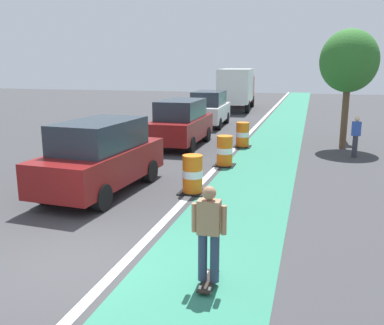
{
  "coord_description": "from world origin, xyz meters",
  "views": [
    {
      "loc": [
        4.05,
        -6.33,
        3.53
      ],
      "look_at": [
        1.17,
        3.91,
        1.1
      ],
      "focal_mm": 40.03,
      "sensor_mm": 36.0,
      "label": 1
    }
  ],
  "objects": [
    {
      "name": "street_tree_sidewalk",
      "position": [
        5.39,
        13.08,
        3.67
      ],
      "size": [
        2.4,
        2.4,
        5.0
      ],
      "color": "brown",
      "rests_on": "ground"
    },
    {
      "name": "pedestrian_crossing",
      "position": [
        5.72,
        11.15,
        0.86
      ],
      "size": [
        0.34,
        0.2,
        1.61
      ],
      "color": "#33333D",
      "rests_on": "ground"
    },
    {
      "name": "skateboarder_on_lane",
      "position": [
        2.57,
        -0.09,
        0.91
      ],
      "size": [
        0.57,
        0.8,
        1.69
      ],
      "color": "black",
      "rests_on": "ground"
    },
    {
      "name": "traffic_barrel_mid",
      "position": [
        1.13,
        8.34,
        0.53
      ],
      "size": [
        0.73,
        0.73,
        1.09
      ],
      "color": "orange",
      "rests_on": "ground"
    },
    {
      "name": "ground_plane",
      "position": [
        0.0,
        0.0,
        0.0
      ],
      "size": [
        100.0,
        100.0,
        0.0
      ],
      "primitive_type": "plane",
      "color": "#38383A"
    },
    {
      "name": "parked_suv_nearest",
      "position": [
        -1.58,
        4.24,
        1.04
      ],
      "size": [
        2.12,
        4.7,
        2.04
      ],
      "color": "maroon",
      "rests_on": "ground"
    },
    {
      "name": "traffic_barrel_back",
      "position": [
        1.16,
        12.1,
        0.53
      ],
      "size": [
        0.73,
        0.73,
        1.09
      ],
      "color": "orange",
      "rests_on": "ground"
    },
    {
      "name": "parked_suv_second",
      "position": [
        -1.52,
        11.65,
        1.04
      ],
      "size": [
        1.95,
        4.62,
        2.04
      ],
      "color": "maroon",
      "rests_on": "ground"
    },
    {
      "name": "bike_lane_strip",
      "position": [
        2.4,
        12.0,
        0.0
      ],
      "size": [
        2.5,
        80.0,
        0.01
      ],
      "primitive_type": "cube",
      "color": "#2D755B",
      "rests_on": "ground"
    },
    {
      "name": "lane_divider_stripe",
      "position": [
        0.9,
        12.0,
        0.01
      ],
      "size": [
        0.2,
        80.0,
        0.01
      ],
      "primitive_type": "cube",
      "color": "silver",
      "rests_on": "ground"
    },
    {
      "name": "traffic_barrel_front",
      "position": [
        0.93,
        4.83,
        0.53
      ],
      "size": [
        0.73,
        0.73,
        1.09
      ],
      "color": "orange",
      "rests_on": "ground"
    },
    {
      "name": "delivery_truck_down_block",
      "position": [
        -1.84,
        27.81,
        1.85
      ],
      "size": [
        2.8,
        7.74,
        3.23
      ],
      "color": "silver",
      "rests_on": "ground"
    },
    {
      "name": "traffic_light_corner",
      "position": [
        5.61,
        15.63,
        3.5
      ],
      "size": [
        0.41,
        0.32,
        5.1
      ],
      "color": "#2D2D2D",
      "rests_on": "ground"
    },
    {
      "name": "parked_suv_third",
      "position": [
        -1.81,
        18.19,
        1.04
      ],
      "size": [
        2.07,
        4.67,
        2.04
      ],
      "color": "silver",
      "rests_on": "ground"
    }
  ]
}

